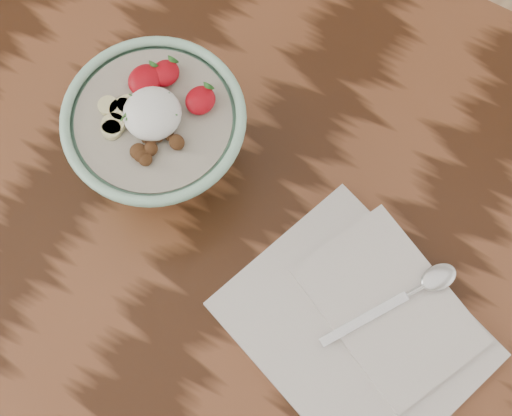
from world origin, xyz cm
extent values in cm
cube|color=#341A0D|center=(0.00, 0.00, 73.00)|extent=(160.00, 90.00, 4.00)
cylinder|color=#A0D8B8|center=(8.66, 5.06, 75.63)|extent=(8.78, 8.78, 1.25)
torus|color=#A0D8B8|center=(8.66, 5.06, 85.87)|extent=(19.96, 19.96, 1.15)
cylinder|color=#BAAF9A|center=(8.66, 5.06, 85.24)|extent=(16.93, 16.93, 1.05)
ellipsoid|color=white|center=(8.72, 5.09, 86.96)|extent=(6.21, 6.21, 3.42)
ellipsoid|color=#A80712|center=(7.19, 9.96, 86.60)|extent=(3.02, 3.33, 1.66)
cone|color=#286623|center=(7.19, 11.32, 86.90)|extent=(1.40, 1.03, 1.52)
ellipsoid|color=#A80712|center=(12.19, 9.06, 86.63)|extent=(3.16, 3.47, 1.74)
cone|color=#286623|center=(12.19, 10.48, 86.93)|extent=(1.40, 1.03, 1.52)
ellipsoid|color=#A80712|center=(5.81, 8.13, 86.74)|extent=(3.53, 3.88, 1.94)
cone|color=#286623|center=(5.81, 9.72, 87.04)|extent=(1.40, 1.03, 1.52)
cylinder|color=beige|center=(5.52, 2.24, 86.16)|extent=(2.48, 2.48, 0.70)
cylinder|color=beige|center=(3.83, 3.80, 86.16)|extent=(2.17, 2.17, 0.70)
cylinder|color=beige|center=(5.71, 1.62, 86.16)|extent=(2.12, 2.12, 0.70)
cylinder|color=beige|center=(5.40, 4.13, 86.16)|extent=(2.65, 2.65, 0.70)
cylinder|color=beige|center=(5.56, 4.93, 86.16)|extent=(2.19, 2.19, 0.70)
ellipsoid|color=#563019|center=(10.45, 3.50, 86.31)|extent=(1.60, 1.84, 1.09)
ellipsoid|color=#563019|center=(10.67, 0.53, 86.30)|extent=(2.08, 2.09, 1.20)
ellipsoid|color=#563019|center=(11.25, 4.16, 86.26)|extent=(1.56, 1.74, 1.06)
ellipsoid|color=#563019|center=(9.17, 2.81, 86.23)|extent=(1.52, 1.28, 0.79)
ellipsoid|color=#563019|center=(9.55, 0.90, 86.39)|extent=(1.83, 1.88, 1.15)
ellipsoid|color=#563019|center=(9.58, 0.90, 86.27)|extent=(1.73, 1.78, 1.01)
ellipsoid|color=#563019|center=(9.60, 2.65, 86.25)|extent=(1.58, 1.70, 0.84)
ellipsoid|color=#563019|center=(9.88, 3.04, 86.41)|extent=(2.30, 2.38, 1.18)
ellipsoid|color=#563019|center=(12.50, 3.75, 86.41)|extent=(2.39, 2.31, 1.38)
ellipsoid|color=#563019|center=(10.49, 1.75, 86.32)|extent=(1.63, 1.71, 1.12)
ellipsoid|color=#563019|center=(10.07, 0.70, 86.35)|extent=(2.01, 2.12, 1.20)
cylinder|color=#3C7632|center=(6.73, 3.97, 87.76)|extent=(0.28, 1.69, 0.24)
cylinder|color=#3C7632|center=(7.49, 3.25, 87.76)|extent=(0.86, 0.91, 0.22)
cylinder|color=#3C7632|center=(9.68, 6.30, 87.76)|extent=(1.14, 1.05, 0.23)
cylinder|color=#3C7632|center=(6.86, 3.62, 87.76)|extent=(0.70, 1.68, 0.24)
cylinder|color=#3C7632|center=(6.63, 5.49, 87.76)|extent=(1.87, 0.20, 0.24)
cylinder|color=#3C7632|center=(9.74, 5.22, 87.76)|extent=(1.26, 1.43, 0.24)
cylinder|color=#3C7632|center=(9.60, 4.05, 87.76)|extent=(1.54, 0.80, 0.24)
cylinder|color=#3C7632|center=(9.01, 7.06, 87.76)|extent=(0.79, 1.44, 0.23)
cylinder|color=#3C7632|center=(10.52, 5.70, 87.76)|extent=(1.79, 0.67, 0.24)
cylinder|color=#3C7632|center=(6.65, 3.23, 87.76)|extent=(0.23, 1.57, 0.23)
cylinder|color=#3C7632|center=(7.64, 5.35, 87.76)|extent=(0.86, 1.06, 0.22)
cylinder|color=#3C7632|center=(9.39, 6.03, 87.76)|extent=(1.17, 1.53, 0.24)
cylinder|color=#3C7632|center=(8.54, 4.37, 87.76)|extent=(0.75, 1.81, 0.24)
cube|color=silver|center=(38.03, -2.12, 75.51)|extent=(32.11, 28.90, 1.02)
cube|color=silver|center=(40.08, 1.98, 76.33)|extent=(23.23, 20.22, 0.61)
cube|color=silver|center=(38.35, -0.88, 76.80)|extent=(6.64, 9.89, 0.33)
cylinder|color=silver|center=(41.97, 5.01, 76.97)|extent=(2.07, 2.79, 0.67)
ellipsoid|color=silver|center=(43.41, 7.34, 77.09)|extent=(4.78, 5.26, 0.91)
camera|label=1|loc=(34.75, -18.45, 154.54)|focal=50.00mm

